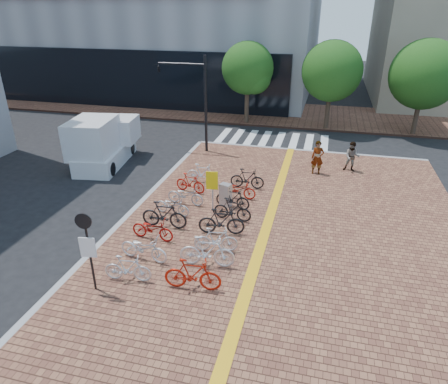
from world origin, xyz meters
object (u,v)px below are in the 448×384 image
(bike_2, at_px, (153,229))
(bike_13, at_px, (233,198))
(bike_3, at_px, (164,215))
(bike_11, at_px, (221,221))
(bike_5, at_px, (186,195))
(bike_15, at_px, (247,179))
(bike_0, at_px, (128,268))
(utility_box, at_px, (226,195))
(pedestrian_b, at_px, (352,157))
(bike_4, at_px, (172,205))
(bike_10, at_px, (216,240))
(bike_9, at_px, (207,252))
(bike_14, at_px, (238,189))
(notice_sign, at_px, (87,243))
(bike_7, at_px, (202,173))
(traffic_light_pole, at_px, (184,86))
(bike_6, at_px, (190,183))
(bike_12, at_px, (232,209))
(bike_8, at_px, (193,274))
(bike_1, at_px, (144,248))
(box_truck, at_px, (104,142))
(yellow_sign, at_px, (212,184))

(bike_2, relative_size, bike_13, 1.07)
(bike_3, relative_size, bike_11, 1.04)
(bike_5, bearing_deg, bike_15, -40.00)
(bike_0, relative_size, utility_box, 1.50)
(bike_5, bearing_deg, pedestrian_b, -46.57)
(bike_4, relative_size, bike_10, 1.00)
(bike_9, height_order, bike_14, bike_9)
(bike_9, xyz_separation_m, notice_sign, (-3.13, -2.11, 1.16))
(bike_7, xyz_separation_m, bike_10, (2.36, -5.93, -0.00))
(bike_5, xyz_separation_m, bike_7, (-0.01, 2.57, 0.04))
(bike_0, distance_m, traffic_light_pole, 13.68)
(traffic_light_pole, bearing_deg, bike_6, -69.11)
(bike_0, height_order, bike_9, bike_9)
(bike_2, height_order, bike_4, bike_2)
(bike_6, distance_m, pedestrian_b, 8.98)
(bike_2, height_order, bike_13, bike_13)
(bike_2, relative_size, bike_7, 1.06)
(traffic_light_pole, bearing_deg, notice_sign, -83.06)
(bike_4, xyz_separation_m, utility_box, (2.02, 1.38, 0.10))
(bike_12, bearing_deg, bike_8, -176.10)
(bike_1, height_order, bike_5, bike_1)
(bike_5, relative_size, bike_7, 1.06)
(bike_2, distance_m, bike_3, 0.97)
(bike_2, distance_m, bike_10, 2.60)
(bike_7, distance_m, bike_12, 4.23)
(bike_0, bearing_deg, bike_6, -5.12)
(box_truck, bearing_deg, bike_2, -49.70)
(bike_7, distance_m, yellow_sign, 3.32)
(bike_2, height_order, bike_11, bike_11)
(bike_11, xyz_separation_m, yellow_sign, (-0.87, 1.77, 0.75))
(bike_0, bearing_deg, bike_11, -38.42)
(bike_5, distance_m, bike_15, 3.38)
(bike_12, height_order, bike_14, bike_12)
(bike_1, xyz_separation_m, utility_box, (1.77, 4.82, 0.04))
(bike_3, distance_m, bike_11, 2.38)
(bike_2, distance_m, bike_9, 2.80)
(bike_1, xyz_separation_m, yellow_sign, (1.35, 4.17, 0.81))
(bike_9, xyz_separation_m, bike_10, (0.05, 0.97, -0.10))
(bike_1, relative_size, bike_14, 1.08)
(utility_box, xyz_separation_m, notice_sign, (-2.61, -6.74, 1.21))
(bike_4, bearing_deg, bike_0, -167.70)
(bike_10, bearing_deg, bike_8, 165.39)
(notice_sign, distance_m, box_truck, 11.77)
(bike_10, bearing_deg, notice_sign, 122.92)
(notice_sign, bearing_deg, bike_4, 83.62)
(bike_0, bearing_deg, traffic_light_pole, 3.84)
(bike_1, bearing_deg, bike_7, 6.59)
(bike_3, bearing_deg, bike_4, 2.70)
(bike_1, height_order, pedestrian_b, pedestrian_b)
(bike_1, xyz_separation_m, bike_15, (2.34, 6.94, 0.02))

